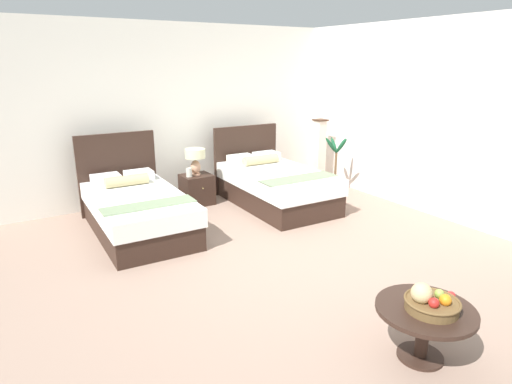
# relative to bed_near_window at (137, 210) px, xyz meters

# --- Properties ---
(ground_plane) EXTENTS (9.54, 9.92, 0.02)m
(ground_plane) POSITION_rel_bed_near_window_xyz_m (1.14, -1.82, -0.32)
(ground_plane) COLOR gray
(wall_back) EXTENTS (9.54, 0.12, 2.88)m
(wall_back) POSITION_rel_bed_near_window_xyz_m (1.14, 1.33, 1.12)
(wall_back) COLOR white
(wall_back) RESTS_ON ground
(wall_side_right) EXTENTS (0.12, 5.52, 2.88)m
(wall_side_right) POSITION_rel_bed_near_window_xyz_m (4.11, -1.42, 1.12)
(wall_side_right) COLOR white
(wall_side_right) RESTS_ON ground
(bed_near_window) EXTENTS (1.21, 2.12, 1.24)m
(bed_near_window) POSITION_rel_bed_near_window_xyz_m (0.00, 0.00, 0.00)
(bed_near_window) COLOR #322119
(bed_near_window) RESTS_ON ground
(bed_near_corner) EXTENTS (1.28, 2.13, 1.18)m
(bed_near_corner) POSITION_rel_bed_near_window_xyz_m (2.28, -0.01, 0.01)
(bed_near_corner) COLOR #322119
(bed_near_corner) RESTS_ON ground
(nightstand) EXTENTS (0.48, 0.46, 0.49)m
(nightstand) POSITION_rel_bed_near_window_xyz_m (1.21, 0.69, -0.07)
(nightstand) COLOR #322119
(nightstand) RESTS_ON ground
(table_lamp) EXTENTS (0.33, 0.33, 0.43)m
(table_lamp) POSITION_rel_bed_near_window_xyz_m (1.21, 0.71, 0.46)
(table_lamp) COLOR tan
(table_lamp) RESTS_ON nightstand
(vase) EXTENTS (0.10, 0.10, 0.14)m
(vase) POSITION_rel_bed_near_window_xyz_m (1.07, 0.65, 0.25)
(vase) COLOR silver
(vase) RESTS_ON nightstand
(coffee_table) EXTENTS (0.76, 0.76, 0.45)m
(coffee_table) POSITION_rel_bed_near_window_xyz_m (1.07, -3.86, 0.03)
(coffee_table) COLOR #322119
(coffee_table) RESTS_ON ground
(fruit_bowl) EXTENTS (0.42, 0.42, 0.23)m
(fruit_bowl) POSITION_rel_bed_near_window_xyz_m (1.06, -3.89, 0.21)
(fruit_bowl) COLOR brown
(fruit_bowl) RESTS_ON coffee_table
(loose_apple) EXTENTS (0.07, 0.07, 0.07)m
(loose_apple) POSITION_rel_bed_near_window_xyz_m (1.33, -3.88, 0.17)
(loose_apple) COLOR red
(loose_apple) RESTS_ON coffee_table
(floor_lamp_corner) EXTENTS (0.22, 0.22, 1.24)m
(floor_lamp_corner) POSITION_rel_bed_near_window_xyz_m (3.65, 0.53, 0.31)
(floor_lamp_corner) COLOR #412719
(floor_lamp_corner) RESTS_ON ground
(potted_palm) EXTENTS (0.51, 0.48, 1.05)m
(potted_palm) POSITION_rel_bed_near_window_xyz_m (3.51, -0.10, -0.04)
(potted_palm) COLOR #4B3138
(potted_palm) RESTS_ON ground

